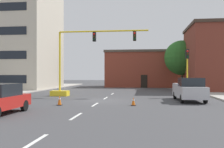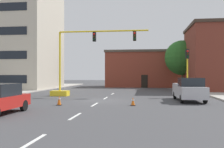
{
  "view_description": "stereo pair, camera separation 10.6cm",
  "coord_description": "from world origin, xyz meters",
  "px_view_note": "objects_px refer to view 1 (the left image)",
  "views": [
    {
      "loc": [
        3.66,
        -22.27,
        2.27
      ],
      "look_at": [
        0.4,
        4.19,
        2.31
      ],
      "focal_mm": 41.79,
      "sensor_mm": 36.0,
      "label": 1
    },
    {
      "loc": [
        3.76,
        -22.26,
        2.27
      ],
      "look_at": [
        0.4,
        4.19,
        2.31
      ],
      "focal_mm": 41.79,
      "sensor_mm": 36.0,
      "label": 2
    }
  ],
  "objects_px": {
    "traffic_signal_gantry": "(72,74)",
    "pickup_truck_silver": "(189,90)",
    "tree_right_far": "(182,58)",
    "traffic_cone_roadside_b": "(133,101)",
    "traffic_light_pole_right": "(187,62)",
    "traffic_cone_roadside_a": "(60,100)"
  },
  "relations": [
    {
      "from": "traffic_signal_gantry",
      "to": "pickup_truck_silver",
      "type": "distance_m",
      "value": 11.96
    },
    {
      "from": "tree_right_far",
      "to": "traffic_cone_roadside_b",
      "type": "distance_m",
      "value": 24.15
    },
    {
      "from": "traffic_light_pole_right",
      "to": "traffic_cone_roadside_a",
      "type": "bearing_deg",
      "value": -141.4
    },
    {
      "from": "traffic_signal_gantry",
      "to": "traffic_cone_roadside_b",
      "type": "relative_size",
      "value": 16.27
    },
    {
      "from": "pickup_truck_silver",
      "to": "traffic_cone_roadside_a",
      "type": "xyz_separation_m",
      "value": [
        -9.98,
        -4.29,
        -0.61
      ]
    },
    {
      "from": "traffic_signal_gantry",
      "to": "traffic_light_pole_right",
      "type": "height_order",
      "value": "traffic_signal_gantry"
    },
    {
      "from": "traffic_signal_gantry",
      "to": "traffic_cone_roadside_a",
      "type": "distance_m",
      "value": 8.4
    },
    {
      "from": "pickup_truck_silver",
      "to": "traffic_cone_roadside_a",
      "type": "distance_m",
      "value": 10.87
    },
    {
      "from": "traffic_signal_gantry",
      "to": "traffic_light_pole_right",
      "type": "relative_size",
      "value": 2.12
    },
    {
      "from": "traffic_light_pole_right",
      "to": "traffic_cone_roadside_b",
      "type": "xyz_separation_m",
      "value": [
        -5.09,
        -7.9,
        -3.22
      ]
    },
    {
      "from": "pickup_truck_silver",
      "to": "traffic_signal_gantry",
      "type": "bearing_deg",
      "value": 161.44
    },
    {
      "from": "traffic_light_pole_right",
      "to": "pickup_truck_silver",
      "type": "xyz_separation_m",
      "value": [
        -0.52,
        -4.09,
        -2.55
      ]
    },
    {
      "from": "traffic_light_pole_right",
      "to": "traffic_cone_roadside_b",
      "type": "bearing_deg",
      "value": -122.8
    },
    {
      "from": "pickup_truck_silver",
      "to": "traffic_light_pole_right",
      "type": "bearing_deg",
      "value": 82.76
    },
    {
      "from": "traffic_light_pole_right",
      "to": "pickup_truck_silver",
      "type": "distance_m",
      "value": 4.85
    },
    {
      "from": "traffic_light_pole_right",
      "to": "traffic_cone_roadside_b",
      "type": "height_order",
      "value": "traffic_light_pole_right"
    },
    {
      "from": "traffic_cone_roadside_a",
      "to": "pickup_truck_silver",
      "type": "bearing_deg",
      "value": 23.25
    },
    {
      "from": "traffic_light_pole_right",
      "to": "tree_right_far",
      "type": "distance_m",
      "value": 15.0
    },
    {
      "from": "pickup_truck_silver",
      "to": "traffic_cone_roadside_a",
      "type": "bearing_deg",
      "value": -156.75
    },
    {
      "from": "traffic_signal_gantry",
      "to": "traffic_cone_roadside_b",
      "type": "bearing_deg",
      "value": -48.62
    },
    {
      "from": "traffic_light_pole_right",
      "to": "pickup_truck_silver",
      "type": "relative_size",
      "value": 0.88
    },
    {
      "from": "traffic_signal_gantry",
      "to": "traffic_cone_roadside_a",
      "type": "bearing_deg",
      "value": -80.9
    }
  ]
}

